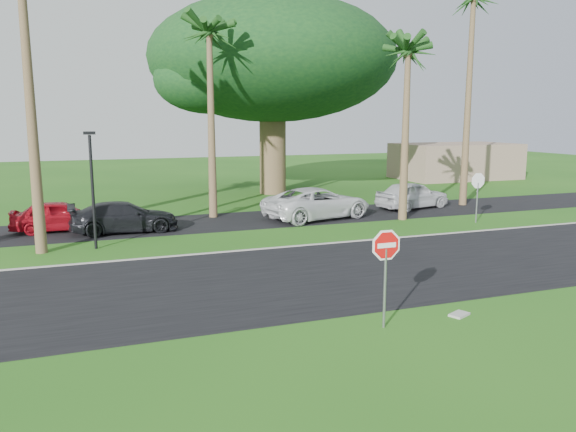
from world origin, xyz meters
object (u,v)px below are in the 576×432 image
Objects in this scene: car_minivan at (318,203)px; stop_sign_near at (386,258)px; stop_sign_far at (478,187)px; car_dark at (124,217)px; car_red at (59,216)px; car_pickup at (412,195)px.

stop_sign_near is at bearing 149.01° from car_minivan.
car_dark is at bearing -11.79° from stop_sign_far.
car_red is 0.72× the size of car_minivan.
stop_sign_far is 0.57× the size of car_pickup.
car_dark is 1.04× the size of car_pickup.
car_pickup is (10.88, 15.86, -0.99)m from stop_sign_near.
car_pickup reaches higher than car_dark.
car_dark is 9.64m from car_minivan.
stop_sign_far is 5.00m from car_pickup.
stop_sign_near reaches higher than car_red.
stop_sign_near is at bearing 43.73° from stop_sign_far.
stop_sign_near is 15.38m from car_minivan.
car_red is at bearing 116.83° from stop_sign_near.
stop_sign_far is at bearing 43.73° from stop_sign_near.
car_dark is (-5.17, 14.48, -1.08)m from stop_sign_near.
car_pickup is (6.42, 1.18, -0.02)m from car_minivan.
stop_sign_far is 0.45× the size of car_minivan.
car_red is at bearing 71.07° from car_minivan.
car_red is 0.91× the size of car_pickup.
stop_sign_near is 1.00× the size of stop_sign_far.
car_dark is at bearing 81.07° from car_pickup.
car_red is 3.05m from car_dark.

